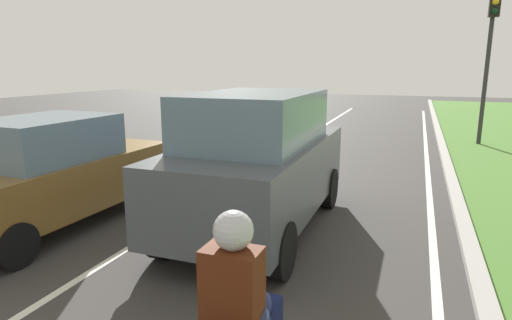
{
  "coord_description": "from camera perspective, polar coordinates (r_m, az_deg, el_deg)",
  "views": [
    {
      "loc": [
        3.21,
        1.87,
        2.68
      ],
      "look_at": [
        0.85,
        8.21,
        1.2
      ],
      "focal_mm": 30.24,
      "sensor_mm": 36.0,
      "label": 1
    }
  ],
  "objects": [
    {
      "name": "car_suv_ahead",
      "position": [
        6.99,
        0.28,
        -0.18
      ],
      "size": [
        1.99,
        4.51,
        2.28
      ],
      "rotation": [
        0.0,
        0.0,
        -0.0
      ],
      "color": "#474C51",
      "rests_on": "ground"
    },
    {
      "name": "ground_plane",
      "position": [
        12.83,
        5.49,
        0.23
      ],
      "size": [
        60.0,
        60.0,
        0.0
      ],
      "primitive_type": "plane",
      "color": "#383533"
    },
    {
      "name": "rider_person",
      "position": [
        3.11,
        -2.93,
        -16.34
      ],
      "size": [
        0.5,
        0.4,
        1.16
      ],
      "rotation": [
        0.0,
        0.0,
        -0.01
      ],
      "color": "#4C1E0C",
      "rests_on": "ground"
    },
    {
      "name": "car_sedan_left_lane",
      "position": [
        8.04,
        -25.39,
        -1.53
      ],
      "size": [
        1.97,
        4.36,
        1.86
      ],
      "rotation": [
        0.0,
        0.0,
        -0.04
      ],
      "color": "brown",
      "rests_on": "ground"
    },
    {
      "name": "lane_line_right_edge",
      "position": [
        12.43,
        21.73,
        -0.99
      ],
      "size": [
        0.12,
        32.0,
        0.01
      ],
      "primitive_type": "cube",
      "color": "silver",
      "rests_on": "ground"
    },
    {
      "name": "traffic_light_near_right",
      "position": [
        16.41,
        28.62,
        14.08
      ],
      "size": [
        0.32,
        0.5,
        5.26
      ],
      "color": "#2D2D2D",
      "rests_on": "ground"
    },
    {
      "name": "curb_right",
      "position": [
        12.44,
        24.05,
        -0.9
      ],
      "size": [
        0.24,
        48.0,
        0.12
      ],
      "primitive_type": "cube",
      "color": "#9E9B93",
      "rests_on": "ground"
    },
    {
      "name": "car_hatchback_far",
      "position": [
        13.52,
        -3.47,
        4.68
      ],
      "size": [
        1.84,
        3.76,
        1.78
      ],
      "rotation": [
        0.0,
        0.0,
        0.04
      ],
      "color": "silver",
      "rests_on": "ground"
    },
    {
      "name": "lane_line_center",
      "position": [
        13.02,
        2.52,
        0.47
      ],
      "size": [
        0.12,
        32.0,
        0.01
      ],
      "primitive_type": "cube",
      "color": "silver",
      "rests_on": "ground"
    }
  ]
}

